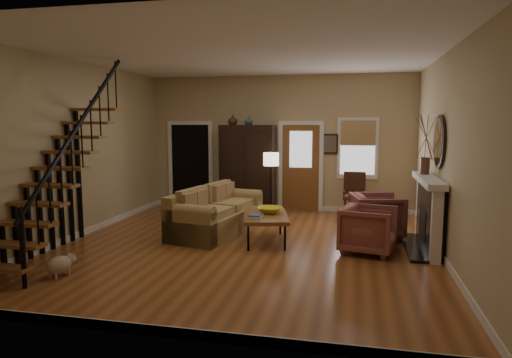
% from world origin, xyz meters
% --- Properties ---
extents(room, '(7.00, 7.33, 3.30)m').
position_xyz_m(room, '(-0.41, 1.76, 1.51)').
color(room, '#9C5627').
rests_on(room, ground).
extents(staircase, '(0.94, 2.80, 3.20)m').
position_xyz_m(staircase, '(-2.78, -1.30, 1.60)').
color(staircase, brown).
rests_on(staircase, ground).
extents(fireplace, '(0.33, 1.95, 2.30)m').
position_xyz_m(fireplace, '(3.13, 0.50, 0.74)').
color(fireplace, black).
rests_on(fireplace, ground).
extents(armoire, '(1.30, 0.60, 2.10)m').
position_xyz_m(armoire, '(-0.70, 3.15, 1.05)').
color(armoire, black).
rests_on(armoire, ground).
extents(vase_a, '(0.24, 0.24, 0.25)m').
position_xyz_m(vase_a, '(-1.05, 3.05, 2.22)').
color(vase_a, '#4C2619').
rests_on(vase_a, armoire).
extents(vase_b, '(0.20, 0.20, 0.21)m').
position_xyz_m(vase_b, '(-0.65, 3.05, 2.21)').
color(vase_b, '#334C60').
rests_on(vase_b, armoire).
extents(sofa, '(1.41, 2.44, 0.85)m').
position_xyz_m(sofa, '(-0.77, 0.79, 0.43)').
color(sofa, '#9B8146').
rests_on(sofa, ground).
extents(coffee_table, '(1.06, 1.47, 0.51)m').
position_xyz_m(coffee_table, '(0.28, 0.37, 0.26)').
color(coffee_table, brown).
rests_on(coffee_table, ground).
extents(bowl, '(0.46, 0.46, 0.11)m').
position_xyz_m(bowl, '(0.33, 0.52, 0.57)').
color(bowl, gold).
rests_on(bowl, coffee_table).
extents(books, '(0.24, 0.33, 0.06)m').
position_xyz_m(books, '(0.16, 0.07, 0.54)').
color(books, beige).
rests_on(books, coffee_table).
extents(armchair_left, '(1.03, 1.01, 0.79)m').
position_xyz_m(armchair_left, '(2.10, 0.06, 0.39)').
color(armchair_left, maroon).
rests_on(armchair_left, ground).
extents(armchair_right, '(1.09, 1.07, 0.84)m').
position_xyz_m(armchair_right, '(2.28, 1.14, 0.42)').
color(armchair_right, maroon).
rests_on(armchair_right, ground).
extents(floor_lamp, '(0.40, 0.40, 1.50)m').
position_xyz_m(floor_lamp, '(0.03, 2.27, 0.75)').
color(floor_lamp, black).
rests_on(floor_lamp, ground).
extents(side_chair, '(0.54, 0.54, 1.02)m').
position_xyz_m(side_chair, '(1.85, 2.95, 0.51)').
color(side_chair, '#3E2213').
rests_on(side_chair, ground).
extents(dog, '(0.37, 0.48, 0.31)m').
position_xyz_m(dog, '(-2.21, -2.10, 0.15)').
color(dog, '#CBA88A').
rests_on(dog, ground).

